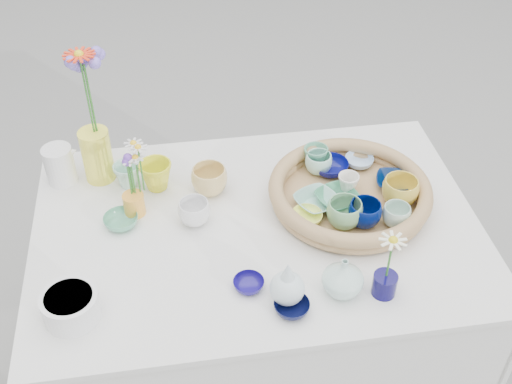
{
  "coord_description": "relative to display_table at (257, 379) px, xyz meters",
  "views": [
    {
      "loc": [
        -0.21,
        -1.31,
        2.01
      ],
      "look_at": [
        0.0,
        0.02,
        0.87
      ],
      "focal_mm": 45.0,
      "sensor_mm": 36.0,
      "label": 1
    }
  ],
  "objects": [
    {
      "name": "ground",
      "position": [
        0.0,
        0.0,
        0.0
      ],
      "size": [
        80.0,
        80.0,
        0.0
      ],
      "primitive_type": "plane",
      "color": "gray"
    },
    {
      "name": "display_table",
      "position": [
        0.0,
        0.0,
        0.0
      ],
      "size": [
        1.26,
        0.86,
        0.77
      ],
      "primitive_type": null,
      "color": "silver",
      "rests_on": "ground"
    },
    {
      "name": "wicker_tray",
      "position": [
        0.28,
        0.05,
        0.8
      ],
      "size": [
        0.47,
        0.47,
        0.08
      ],
      "primitive_type": null,
      "color": "#A1774B",
      "rests_on": "display_table"
    },
    {
      "name": "tray_ceramic_0",
      "position": [
        0.26,
        0.18,
        0.8
      ],
      "size": [
        0.13,
        0.13,
        0.03
      ],
      "primitive_type": "imported",
      "rotation": [
        0.0,
        0.0,
        -0.16
      ],
      "color": "#080B62",
      "rests_on": "wicker_tray"
    },
    {
      "name": "tray_ceramic_1",
      "position": [
        0.43,
        0.09,
        0.8
      ],
      "size": [
        0.14,
        0.14,
        0.03
      ],
      "primitive_type": "imported",
      "rotation": [
        0.0,
        0.0,
        -0.32
      ],
      "color": "#031641",
      "rests_on": "wicker_tray"
    },
    {
      "name": "tray_ceramic_2",
      "position": [
        0.42,
        0.01,
        0.82
      ],
      "size": [
        0.13,
        0.13,
        0.08
      ],
      "primitive_type": "imported",
      "rotation": [
        0.0,
        0.0,
        0.36
      ],
      "color": "gold",
      "rests_on": "wicker_tray"
    },
    {
      "name": "tray_ceramic_3",
      "position": [
        0.24,
        0.04,
        0.8
      ],
      "size": [
        0.15,
        0.15,
        0.03
      ],
      "primitive_type": "imported",
      "rotation": [
        0.0,
        0.0,
        0.38
      ],
      "color": "#3D8C63",
      "rests_on": "wicker_tray"
    },
    {
      "name": "tray_ceramic_4",
      "position": [
        0.24,
        -0.05,
        0.82
      ],
      "size": [
        0.12,
        0.12,
        0.08
      ],
      "primitive_type": "imported",
      "rotation": [
        0.0,
        0.0,
        0.21
      ],
      "color": "#72B279",
      "rests_on": "wicker_tray"
    },
    {
      "name": "tray_ceramic_5",
      "position": [
        0.18,
        0.04,
        0.8
      ],
      "size": [
        0.16,
        0.16,
        0.03
      ],
      "primitive_type": "imported",
      "rotation": [
        0.0,
        0.0,
        0.43
      ],
      "color": "#8DC9B8",
      "rests_on": "wicker_tray"
    },
    {
      "name": "tray_ceramic_6",
      "position": [
        0.22,
        0.19,
        0.82
      ],
      "size": [
        0.1,
        0.1,
        0.06
      ],
      "primitive_type": "imported",
      "rotation": [
        0.0,
        0.0,
        0.28
      ],
      "color": "#B2EED8",
      "rests_on": "wicker_tray"
    },
    {
      "name": "tray_ceramic_7",
      "position": [
        0.28,
        0.08,
        0.81
      ],
      "size": [
        0.08,
        0.08,
        0.06
      ],
      "primitive_type": "imported",
      "rotation": [
        0.0,
        0.0,
        0.26
      ],
      "color": "white",
      "rests_on": "wicker_tray"
    },
    {
      "name": "tray_ceramic_8",
      "position": [
        0.35,
        0.2,
        0.8
      ],
      "size": [
        0.11,
        0.11,
        0.03
      ],
      "primitive_type": "imported",
      "rotation": [
        0.0,
        0.0,
        0.26
      ],
      "color": "#A2C2E5",
      "rests_on": "wicker_tray"
    },
    {
      "name": "tray_ceramic_9",
      "position": [
        0.29,
        -0.06,
        0.82
      ],
      "size": [
        0.09,
        0.09,
        0.07
      ],
      "primitive_type": "imported",
      "rotation": [
        0.0,
        0.0,
        0.01
      ],
      "color": "#011051",
      "rests_on": "wicker_tray"
    },
    {
      "name": "tray_ceramic_10",
      "position": [
        0.14,
        -0.03,
        0.8
      ],
      "size": [
        0.11,
        0.11,
        0.03
      ],
      "primitive_type": "imported",
      "rotation": [
        0.0,
        0.0,
        -0.26
      ],
      "color": "#FBFE66",
      "rests_on": "wicker_tray"
    },
    {
      "name": "tray_ceramic_11",
      "position": [
        0.38,
        -0.07,
        0.81
      ],
      "size": [
        0.08,
        0.08,
        0.06
      ],
      "primitive_type": "imported",
      "rotation": [
        0.0,
        0.0,
        0.02
      ],
      "color": "#A8CCBA",
      "rests_on": "wicker_tray"
    },
    {
      "name": "tray_ceramic_12",
      "position": [
        0.22,
        0.21,
        0.82
      ],
      "size": [
        0.08,
        0.08,
        0.07
      ],
      "primitive_type": "imported",
      "rotation": [
        0.0,
        0.0,
        -0.08
      ],
      "color": "#58A07F",
      "rests_on": "wicker_tray"
    },
    {
      "name": "loose_ceramic_0",
      "position": [
        -0.27,
        0.21,
        0.81
      ],
      "size": [
        0.13,
        0.13,
        0.09
      ],
      "primitive_type": "imported",
      "rotation": [
        0.0,
        0.0,
        0.4
      ],
      "color": "yellow",
      "rests_on": "display_table"
    },
    {
      "name": "loose_ceramic_1",
      "position": [
        -0.12,
        0.17,
        0.81
      ],
      "size": [
        0.11,
        0.11,
        0.08
      ],
      "primitive_type": "imported",
      "rotation": [
        0.0,
        0.0,
        -0.01
      ],
      "color": "#D7B86E",
      "rests_on": "display_table"
    },
    {
      "name": "loose_ceramic_2",
      "position": [
        -0.38,
        0.06,
        0.78
      ],
      "size": [
        0.1,
        0.1,
        0.03
      ],
      "primitive_type": "imported",
      "rotation": [
        0.0,
        0.0,
        -0.06
      ],
      "color": "#55A27D",
      "rests_on": "display_table"
    },
    {
      "name": "loose_ceramic_3",
      "position": [
        -0.17,
        0.04,
        0.8
      ],
      "size": [
        0.12,
        0.12,
        0.07
      ],
      "primitive_type": "imported",
      "rotation": [
        0.0,
        0.0,
        0.42
      ],
      "color": "white",
      "rests_on": "display_table"
    },
    {
      "name": "loose_ceramic_4",
      "position": [
        -0.06,
        -0.23,
        0.78
      ],
      "size": [
        0.08,
        0.08,
        0.02
      ],
      "primitive_type": "imported",
      "rotation": [
        0.0,
        0.0,
        -0.06
      ],
      "color": "navy",
      "rests_on": "display_table"
    },
    {
      "name": "loose_ceramic_5",
      "position": [
        -0.36,
        0.23,
        0.8
      ],
      "size": [
        0.08,
        0.08,
        0.08
      ],
      "primitive_type": "imported",
      "rotation": [
        0.0,
        0.0,
        -0.01
      ],
      "color": "#A3D8C3",
      "rests_on": "display_table"
    },
    {
      "name": "loose_ceramic_6",
      "position": [
        0.04,
        -0.32,
        0.78
      ],
      "size": [
        0.11,
        0.11,
        0.03
      ],
      "primitive_type": "imported",
      "rotation": [
        0.0,
        0.0,
        0.3
      ],
      "color": "black",
      "rests_on": "display_table"
    },
    {
      "name": "fluted_bowl",
      "position": [
        -0.5,
        -0.25,
        0.8
      ],
      "size": [
        0.16,
        0.16,
        0.07
      ],
      "primitive_type": null,
      "rotation": [
        0.0,
        0.0,
        -0.2
      ],
      "color": "white",
      "rests_on": "display_table"
    },
    {
      "name": "bud_vase_paleblue",
      "position": [
        0.03,
        -0.28,
        0.83
      ],
      "size": [
        0.1,
        0.1,
        0.14
      ],
      "primitive_type": null,
      "rotation": [
        0.0,
        0.0,
        0.19
      ],
      "color": "silver",
      "rests_on": "display_table"
    },
    {
      "name": "bud_vase_seafoam",
      "position": [
        0.17,
        -0.28,
        0.82
      ],
      "size": [
        0.14,
        0.14,
        0.11
      ],
      "primitive_type": "imported",
      "rotation": [
        0.0,
        0.0,
        -0.37
      ],
      "color": "silver",
      "rests_on": "display_table"
    },
    {
      "name": "bud_vase_cobalt",
      "position": [
        0.28,
        -0.3,
        0.8
      ],
      "size": [
        0.07,
        0.07,
        0.06
      ],
      "primitive_type": "cylinder",
      "rotation": [
        0.0,
        0.0,
        -0.06
      ],
      "color": "#0B0743",
      "rests_on": "display_table"
    },
    {
      "name": "single_daisy",
      "position": [
        0.28,
        -0.29,
        0.89
      ],
      "size": [
        0.09,
        0.09,
        0.14
      ],
      "primitive_type": null,
      "rotation": [
        0.0,
        0.0,
        -0.23
      ],
      "color": "white",
      "rests_on": "bud_vase_cobalt"
    },
    {
      "name": "tall_vase_yellow",
      "position": [
        -0.44,
        0.28,
        0.85
      ],
      "size": [
        0.12,
        0.12,
        0.17
      ],
      "primitive_type": "cylinder",
      "rotation": [
        0.0,
        0.0,
        -0.36
      ],
      "color": "#FFF644",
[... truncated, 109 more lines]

